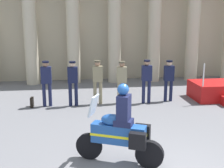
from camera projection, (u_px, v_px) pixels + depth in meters
name	position (u px, v px, depth m)	size (l,w,h in m)	color
colonnade_backdrop	(113.00, 19.00, 15.40)	(16.21, 1.51, 6.09)	#B6AB91
officer_in_row_0	(46.00, 80.00, 11.09)	(0.39, 0.24, 1.73)	#191E42
officer_in_row_1	(73.00, 80.00, 11.13)	(0.39, 0.24, 1.72)	#141938
officer_in_row_2	(98.00, 79.00, 11.37)	(0.39, 0.24, 1.71)	#847A5B
officer_in_row_3	(122.00, 79.00, 11.51)	(0.39, 0.24, 1.66)	gray
officer_in_row_4	(147.00, 78.00, 11.50)	(0.39, 0.24, 1.71)	#191E42
officer_in_row_5	(169.00, 77.00, 11.78)	(0.39, 0.24, 1.66)	#141938
motorcycle_with_rider	(122.00, 131.00, 6.71)	(1.95, 1.08, 1.90)	black
briefcase_on_ground	(32.00, 102.00, 11.19)	(0.10, 0.32, 0.36)	black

